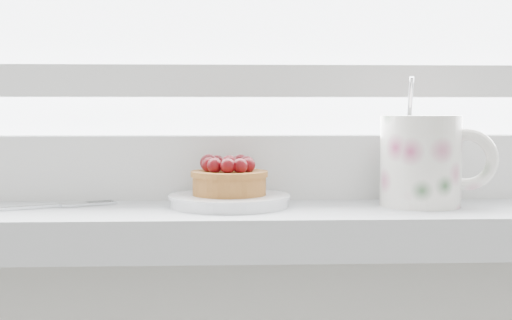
{
  "coord_description": "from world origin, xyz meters",
  "views": [
    {
      "loc": [
        -0.04,
        1.17,
        1.04
      ],
      "look_at": [
        -0.0,
        1.88,
        0.99
      ],
      "focal_mm": 50.0,
      "sensor_mm": 36.0,
      "label": 1
    }
  ],
  "objects": [
    {
      "name": "raspberry_tart",
      "position": [
        -0.03,
        1.89,
        0.97
      ],
      "size": [
        0.08,
        0.08,
        0.04
      ],
      "color": "brown",
      "rests_on": "saucer"
    },
    {
      "name": "fork",
      "position": [
        -0.23,
        1.88,
        0.94
      ],
      "size": [
        0.17,
        0.09,
        0.0
      ],
      "color": "silver",
      "rests_on": "windowsill"
    },
    {
      "name": "saucer",
      "position": [
        -0.03,
        1.89,
        0.95
      ],
      "size": [
        0.12,
        0.12,
        0.01
      ],
      "primitive_type": "cylinder",
      "color": "white",
      "rests_on": "windowsill"
    },
    {
      "name": "floral_mug",
      "position": [
        0.17,
        1.89,
        0.99
      ],
      "size": [
        0.13,
        0.1,
        0.13
      ],
      "color": "white",
      "rests_on": "windowsill"
    }
  ]
}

